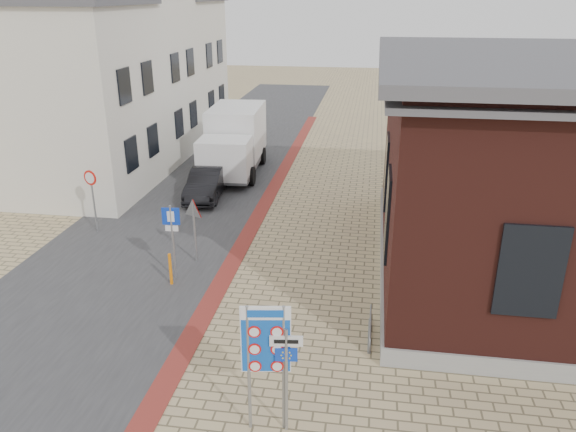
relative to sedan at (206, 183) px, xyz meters
The scene contains 15 objects.
ground 13.00m from the sedan, 68.69° to the right, with size 120.00×120.00×0.00m, color tan.
road_strip 3.07m from the sedan, 105.07° to the left, with size 7.00×60.00×0.02m, color #38383A.
curb_strip 3.49m from the sedan, 37.65° to the right, with size 0.60×40.00×0.02m, color maroon.
townhouse_near 7.20m from the sedan, behind, with size 7.40×6.40×8.30m.
townhouse_mid 9.47m from the sedan, 136.75° to the left, with size 7.40×6.40×9.10m.
townhouse_far 13.91m from the sedan, 117.80° to the left, with size 7.40×6.40×8.30m.
bike_rack 12.34m from the sedan, 53.33° to the right, with size 0.08×1.80×0.60m.
sedan is the anchor object (origin of this frame).
box_truck 3.94m from the sedan, 84.69° to the left, with size 2.84×6.18×3.17m.
border_sign 14.67m from the sedan, 68.65° to the right, with size 0.99×0.19×2.90m.
essen_sign 14.78m from the sedan, 67.19° to the right, with size 0.65×0.12×2.43m.
parking_sign 7.77m from the sedan, 80.89° to the right, with size 0.55×0.09×2.48m.
yield_sign 6.58m from the sedan, 76.66° to the right, with size 0.74×0.37×2.20m.
speed_sign 5.42m from the sedan, 124.50° to the right, with size 0.56×0.19×2.43m.
bollard 8.08m from the sedan, 81.32° to the right, with size 0.09×0.09×1.05m, color orange.
Camera 1 is at (2.44, -10.60, 8.45)m, focal length 35.00 mm.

